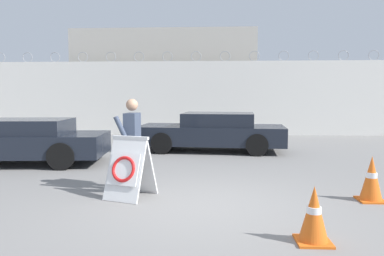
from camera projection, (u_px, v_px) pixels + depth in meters
The scene contains 9 objects.
ground_plane at pixel (205, 205), 6.04m from camera, with size 90.00×90.00×0.00m, color gray.
perimeter_wall at pixel (210, 98), 16.99m from camera, with size 36.00×0.30×3.78m.
building_block at pixel (170, 83), 21.39m from camera, with size 9.15×6.60×5.04m.
barricade_sign at pixel (129, 167), 6.47m from camera, with size 0.88×0.95×1.08m.
security_guard at pixel (132, 140), 6.97m from camera, with size 0.42×0.62×1.71m.
traffic_cone_near at pixel (371, 179), 6.27m from camera, with size 0.42×0.42×0.76m.
traffic_cone_mid at pixel (314, 215), 4.49m from camera, with size 0.41×0.41×0.70m.
parked_car_front_coupe at pixel (19, 141), 9.70m from camera, with size 4.63×2.19×1.16m.
parked_car_rear_sedan at pixel (213, 132), 12.00m from camera, with size 4.75×2.26×1.22m.
Camera 1 is at (0.12, -5.91, 1.77)m, focal length 35.00 mm.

